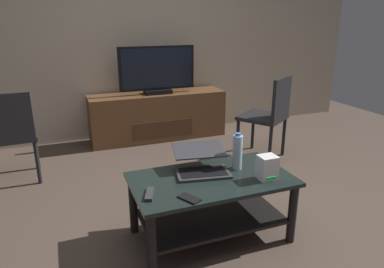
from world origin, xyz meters
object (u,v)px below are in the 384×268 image
coffee_table (211,197)px  cell_phone (189,198)px  media_cabinet (158,116)px  television (157,71)px  water_bottle_near (237,152)px  dining_chair (270,113)px  laptop (201,163)px  router_box (267,167)px  tv_remote (150,194)px  side_chair (10,133)px

coffee_table → cell_phone: bearing=-137.9°
media_cabinet → television: bearing=-90.0°
cell_phone → water_bottle_near: bearing=4.4°
dining_chair → laptop: 1.56m
media_cabinet → laptop: bearing=-97.7°
router_box → tv_remote: 0.80m
router_box → cell_phone: router_box is taller
media_cabinet → side_chair: side_chair is taller
television → laptop: (-0.28, -2.08, -0.35)m
television → dining_chair: bearing=-49.7°
side_chair → tv_remote: size_ratio=5.48×
router_box → water_bottle_near: water_bottle_near is taller
dining_chair → media_cabinet: bearing=129.7°
cell_phone → tv_remote: (-0.21, 0.13, 0.01)m
water_bottle_near → cell_phone: 0.57m
television → side_chair: size_ratio=1.08×
television → tv_remote: size_ratio=5.91×
laptop → router_box: router_box is taller
media_cabinet → side_chair: (-1.61, -0.78, 0.20)m
television → water_bottle_near: 2.15m
side_chair → laptop: side_chair is taller
media_cabinet → dining_chair: size_ratio=1.88×
dining_chair → cell_phone: 1.96m
router_box → tv_remote: (-0.79, 0.06, -0.07)m
cell_phone → dining_chair: bearing=15.8°
media_cabinet → television: television is taller
television → tv_remote: bearing=-107.3°
side_chair → laptop: bearing=-45.0°
laptop → water_bottle_near: water_bottle_near is taller
coffee_table → router_box: router_box is taller
router_box → tv_remote: router_box is taller
laptop → tv_remote: (-0.43, -0.22, -0.05)m
side_chair → cell_phone: side_chair is taller
media_cabinet → cell_phone: 2.51m
laptop → water_bottle_near: size_ratio=1.59×
water_bottle_near → side_chair: bearing=138.9°
media_cabinet → laptop: 2.13m
coffee_table → router_box: size_ratio=6.64×
dining_chair → router_box: size_ratio=5.58×
coffee_table → side_chair: bearing=132.9°
dining_chair → water_bottle_near: size_ratio=3.39×
side_chair → tv_remote: 1.79m
coffee_table → media_cabinet: size_ratio=0.63×
media_cabinet → laptop: size_ratio=4.02×
coffee_table → water_bottle_near: (0.23, 0.07, 0.27)m
side_chair → router_box: (1.69, -1.60, 0.04)m
media_cabinet → cell_phone: (-0.50, -2.45, 0.17)m
laptop → cell_phone: laptop is taller
coffee_table → side_chair: 1.99m
dining_chair → router_box: bearing=-123.9°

